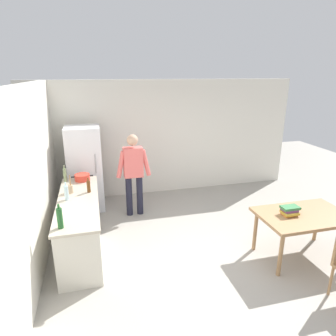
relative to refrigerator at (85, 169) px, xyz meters
name	(u,v)px	position (x,y,z in m)	size (l,w,h in m)	color
ground_plane	(210,258)	(1.90, -2.40, -0.90)	(14.00, 14.00, 0.00)	#9E998E
wall_back	(165,138)	(1.90, 0.60, 0.45)	(6.40, 0.12, 2.70)	silver
wall_left	(26,191)	(-0.70, -2.20, 0.45)	(0.12, 5.60, 2.70)	silver
kitchen_counter	(80,224)	(-0.10, -1.60, -0.45)	(0.64, 2.20, 0.90)	beige
refrigerator	(85,169)	(0.00, 0.00, 0.00)	(0.70, 0.67, 1.80)	white
person	(133,170)	(0.95, -0.55, 0.08)	(0.70, 0.22, 1.70)	#1E1E2D
dining_table	(303,219)	(3.30, -2.70, -0.23)	(1.40, 0.90, 0.75)	#9E754C
cooking_pot	(82,177)	(-0.04, -0.70, 0.06)	(0.40, 0.28, 0.12)	red
utensil_jar	(70,189)	(-0.23, -1.28, 0.08)	(0.11, 0.11, 0.32)	tan
bottle_wine_green	(60,218)	(-0.28, -2.50, 0.15)	(0.08, 0.08, 0.34)	#1E5123
bottle_beer_brown	(89,186)	(0.08, -1.33, 0.11)	(0.06, 0.06, 0.26)	#5B3314
bottle_water_clear	(66,193)	(-0.27, -1.57, 0.13)	(0.07, 0.07, 0.30)	silver
bottle_vinegar_tall	(65,175)	(-0.35, -0.71, 0.14)	(0.06, 0.06, 0.32)	gray
book_stack	(290,211)	(3.06, -2.66, -0.08)	(0.27, 0.21, 0.13)	orange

